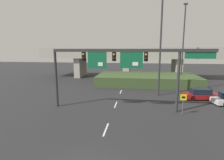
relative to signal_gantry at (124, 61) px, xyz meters
name	(u,v)px	position (x,y,z in m)	size (l,w,h in m)	color
lane_markings	(119,97)	(-1.07, 4.84, -5.29)	(0.14, 22.24, 0.01)	silver
signal_gantry	(124,61)	(0.00, 0.00, 0.00)	(16.76, 0.44, 6.52)	#2D2D30
speed_limit_sign	(183,101)	(5.94, -0.75, -3.88)	(0.60, 0.11, 2.16)	#4C4C4C
highway_light_pole_near	(183,43)	(9.76, 16.57, 2.45)	(0.70, 0.36, 14.73)	#2D2D30
highway_light_pole_far	(161,35)	(4.43, 6.69, 3.07)	(0.70, 0.36, 15.96)	#2D2D30
overpass_bridge	(127,57)	(-1.07, 22.75, -0.57)	(39.85, 7.09, 6.94)	#A39E93
grass_embankment	(146,79)	(3.19, 15.54, -4.42)	(18.47, 9.85, 1.75)	#384C28
parked_sedan_near_right	(201,94)	(9.72, 5.46, -4.63)	(4.63, 2.25, 1.44)	maroon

